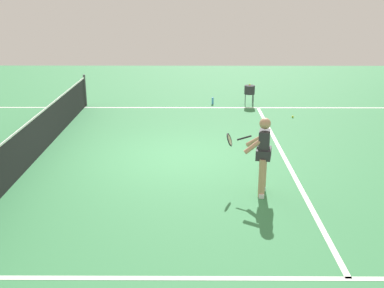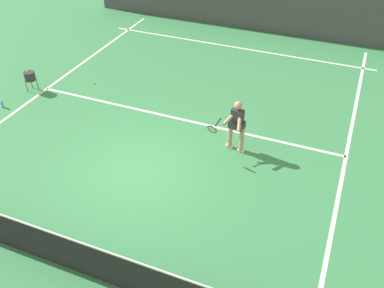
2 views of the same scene
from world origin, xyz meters
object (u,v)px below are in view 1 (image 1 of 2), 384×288
(ball_hopper, at_px, (250,90))
(tennis_ball_near, at_px, (293,117))
(water_bottle, at_px, (213,101))
(tennis_player, at_px, (262,153))

(ball_hopper, bearing_deg, tennis_ball_near, -144.22)
(water_bottle, bearing_deg, tennis_player, -174.91)
(tennis_player, relative_size, ball_hopper, 2.09)
(tennis_ball_near, distance_m, ball_hopper, 2.11)
(ball_hopper, height_order, water_bottle, ball_hopper)
(tennis_player, bearing_deg, ball_hopper, -4.57)
(water_bottle, bearing_deg, tennis_ball_near, -126.68)
(tennis_ball_near, bearing_deg, water_bottle, 53.32)
(tennis_ball_near, relative_size, ball_hopper, 0.09)
(tennis_player, height_order, tennis_ball_near, tennis_player)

